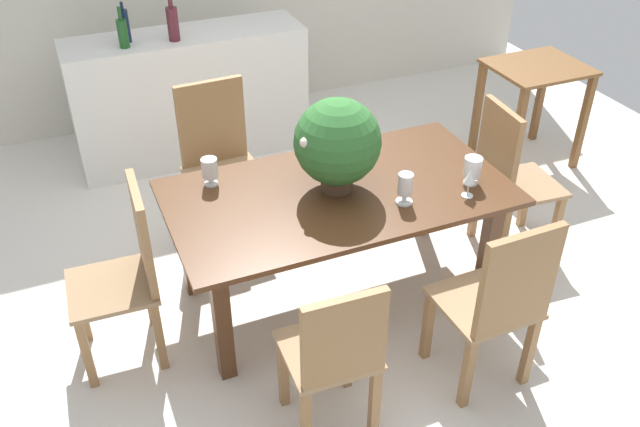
# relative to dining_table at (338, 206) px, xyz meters

# --- Properties ---
(ground_plane) EXTENTS (7.04, 7.04, 0.00)m
(ground_plane) POSITION_rel_dining_table_xyz_m (0.00, 0.21, -0.63)
(ground_plane) COLOR silver
(dining_table) EXTENTS (1.86, 1.01, 0.74)m
(dining_table) POSITION_rel_dining_table_xyz_m (0.00, 0.00, 0.00)
(dining_table) COLOR #4C2D19
(dining_table) RESTS_ON ground
(chair_foot_end) EXTENTS (0.49, 0.46, 1.03)m
(chair_foot_end) POSITION_rel_dining_table_xyz_m (1.15, 0.01, -0.07)
(chair_foot_end) COLOR olive
(chair_foot_end) RESTS_ON ground
(chair_head_end) EXTENTS (0.45, 0.45, 1.01)m
(chair_head_end) POSITION_rel_dining_table_xyz_m (-1.16, -0.00, -0.07)
(chair_head_end) COLOR olive
(chair_head_end) RESTS_ON ground
(chair_near_right) EXTENTS (0.46, 0.45, 1.01)m
(chair_near_right) POSITION_rel_dining_table_xyz_m (0.42, -0.93, -0.07)
(chair_near_right) COLOR olive
(chair_near_right) RESTS_ON ground
(chair_near_left) EXTENTS (0.43, 0.42, 0.93)m
(chair_near_left) POSITION_rel_dining_table_xyz_m (-0.42, -0.92, -0.11)
(chair_near_left) COLOR olive
(chair_near_left) RESTS_ON ground
(chair_far_left) EXTENTS (0.50, 0.45, 1.04)m
(chair_far_left) POSITION_rel_dining_table_xyz_m (-0.42, 0.94, -0.05)
(chair_far_left) COLOR olive
(chair_far_left) RESTS_ON ground
(flower_centerpiece) EXTENTS (0.47, 0.47, 0.52)m
(flower_centerpiece) POSITION_rel_dining_table_xyz_m (0.00, 0.02, 0.39)
(flower_centerpiece) COLOR #4C3828
(flower_centerpiece) RESTS_ON dining_table
(crystal_vase_left) EXTENTS (0.10, 0.10, 0.16)m
(crystal_vase_left) POSITION_rel_dining_table_xyz_m (0.70, -0.22, 0.20)
(crystal_vase_left) COLOR silver
(crystal_vase_left) RESTS_ON dining_table
(crystal_vase_center_near) EXTENTS (0.09, 0.09, 0.17)m
(crystal_vase_center_near) POSITION_rel_dining_table_xyz_m (0.27, -0.25, 0.21)
(crystal_vase_center_near) COLOR silver
(crystal_vase_center_near) RESTS_ON dining_table
(crystal_vase_right) EXTENTS (0.09, 0.09, 0.16)m
(crystal_vase_right) POSITION_rel_dining_table_xyz_m (-0.62, 0.33, 0.20)
(crystal_vase_right) COLOR silver
(crystal_vase_right) RESTS_ON dining_table
(wine_glass) EXTENTS (0.06, 0.06, 0.16)m
(wine_glass) POSITION_rel_dining_table_xyz_m (0.62, -0.32, 0.22)
(wine_glass) COLOR silver
(wine_glass) RESTS_ON dining_table
(kitchen_counter) EXTENTS (1.78, 0.52, 0.99)m
(kitchen_counter) POSITION_rel_dining_table_xyz_m (-0.34, 2.04, -0.13)
(kitchen_counter) COLOR silver
(kitchen_counter) RESTS_ON ground
(wine_bottle_dark) EXTENTS (0.07, 0.07, 0.29)m
(wine_bottle_dark) POSITION_rel_dining_table_xyz_m (-0.78, 1.93, 0.47)
(wine_bottle_dark) COLOR #194C1E
(wine_bottle_dark) RESTS_ON kitchen_counter
(wine_bottle_green) EXTENTS (0.07, 0.07, 0.28)m
(wine_bottle_green) POSITION_rel_dining_table_xyz_m (-0.75, 2.03, 0.48)
(wine_bottle_green) COLOR #0F1E38
(wine_bottle_green) RESTS_ON kitchen_counter
(wine_bottle_amber) EXTENTS (0.08, 0.08, 0.29)m
(wine_bottle_amber) POSITION_rel_dining_table_xyz_m (-0.43, 1.93, 0.49)
(wine_bottle_amber) COLOR #511E28
(wine_bottle_amber) RESTS_ON kitchen_counter
(side_table) EXTENTS (0.68, 0.59, 0.79)m
(side_table) POSITION_rel_dining_table_xyz_m (2.03, 0.91, -0.02)
(side_table) COLOR brown
(side_table) RESTS_ON ground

